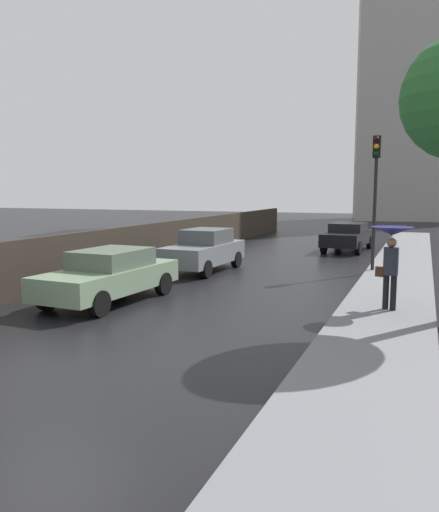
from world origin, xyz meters
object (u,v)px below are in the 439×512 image
at_px(car_green_mid_road, 110,275).
at_px(car_black_behind_camera, 348,236).
at_px(pedestrian_with_umbrella_near, 391,246).
at_px(car_grey_near_kerb, 204,250).
at_px(traffic_light, 376,178).

xyz_separation_m(car_green_mid_road, car_black_behind_camera, (4.25, 14.21, -0.00)).
height_order(car_green_mid_road, pedestrian_with_umbrella_near, pedestrian_with_umbrella_near).
bearing_deg(car_grey_near_kerb, car_green_mid_road, 90.00).
height_order(car_grey_near_kerb, pedestrian_with_umbrella_near, pedestrian_with_umbrella_near).
height_order(car_green_mid_road, car_black_behind_camera, car_green_mid_road).
relative_size(car_green_mid_road, car_black_behind_camera, 0.99).
distance_m(pedestrian_with_umbrella_near, traffic_light, 6.53).
bearing_deg(car_black_behind_camera, car_green_mid_road, -102.43).
bearing_deg(pedestrian_with_umbrella_near, car_black_behind_camera, -62.07).
bearing_deg(pedestrian_with_umbrella_near, car_green_mid_road, 25.32).
height_order(pedestrian_with_umbrella_near, traffic_light, traffic_light).
bearing_deg(car_green_mid_road, traffic_light, -126.08).
height_order(car_grey_near_kerb, car_black_behind_camera, car_grey_near_kerb).
distance_m(car_green_mid_road, pedestrian_with_umbrella_near, 7.16).
distance_m(car_grey_near_kerb, traffic_light, 6.57).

